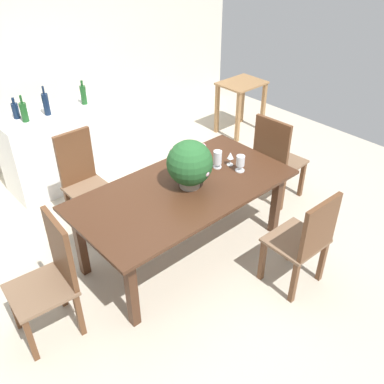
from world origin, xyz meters
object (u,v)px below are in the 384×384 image
chair_near_right (306,239)px  flower_centerpiece (190,164)px  chair_head_end (52,274)px  kitchen_counter (66,145)px  chair_foot_end (275,157)px  side_table (241,96)px  crystal_vase_left (218,158)px  wine_glass (230,156)px  wine_bottle_clear (46,104)px  chair_far_left (83,177)px  wine_bottle_dark (15,110)px  crystal_vase_center_near (240,162)px  wine_bottle_green (24,112)px  wine_bottle_amber (83,95)px  dining_table (184,196)px

chair_near_right → flower_centerpiece: bearing=-67.4°
chair_head_end → kitchen_counter: bearing=154.5°
chair_foot_end → side_table: chair_foot_end is taller
crystal_vase_left → wine_glass: 0.14m
wine_bottle_clear → side_table: bearing=-8.5°
chair_far_left → wine_bottle_dark: wine_bottle_dark is taller
crystal_vase_center_near → wine_bottle_clear: size_ratio=0.50×
wine_bottle_green → wine_bottle_clear: size_ratio=0.90×
wine_bottle_amber → kitchen_counter: bearing=163.7°
wine_bottle_amber → wine_bottle_green: (-0.71, -0.00, -0.00)m
dining_table → crystal_vase_center_near: (0.59, -0.14, 0.18)m
wine_bottle_green → flower_centerpiece: bearing=-70.8°
chair_head_end → kitchen_counter: (1.15, 1.96, -0.09)m
wine_glass → side_table: size_ratio=0.18×
wine_glass → wine_bottle_amber: bearing=104.7°
crystal_vase_center_near → kitchen_counter: 2.25m
side_table → wine_bottle_green: bearing=172.3°
chair_far_left → side_table: bearing=9.0°
chair_head_end → crystal_vase_left: 1.82m
chair_foot_end → wine_bottle_amber: size_ratio=3.73×
wine_glass → wine_bottle_green: wine_bottle_green is taller
crystal_vase_left → wine_bottle_green: bearing=120.5°
flower_centerpiece → wine_glass: size_ratio=3.30×
chair_head_end → wine_bottle_green: bearing=163.7°
flower_centerpiece → wine_bottle_green: (-0.65, 1.88, 0.07)m
dining_table → crystal_vase_left: bearing=6.3°
chair_head_end → flower_centerpiece: flower_centerpiece is taller
wine_bottle_green → wine_bottle_clear: 0.26m
wine_glass → flower_centerpiece: bearing=-177.8°
wine_bottle_dark → wine_bottle_clear: (0.29, -0.14, 0.03)m
dining_table → crystal_vase_left: (0.48, 0.05, 0.19)m
crystal_vase_left → crystal_vase_center_near: crystal_vase_left is taller
dining_table → flower_centerpiece: bearing=-14.4°
wine_bottle_clear → chair_near_right: bearing=-74.7°
crystal_vase_left → side_table: bearing=36.6°
kitchen_counter → wine_bottle_clear: bearing=-154.7°
chair_head_end → side_table: size_ratio=1.35×
dining_table → kitchen_counter: 1.97m
chair_near_right → wine_bottle_green: size_ratio=3.32×
flower_centerpiece → wine_bottle_clear: wine_bottle_clear is taller
chair_foot_end → wine_bottle_amber: (-1.20, 1.87, 0.48)m
crystal_vase_center_near → wine_bottle_green: 2.34m
crystal_vase_center_near → wine_bottle_amber: size_ratio=0.59×
crystal_vase_center_near → wine_bottle_green: bearing=120.6°
chair_foot_end → crystal_vase_left: bearing=82.9°
chair_far_left → wine_glass: 1.51m
chair_foot_end → crystal_vase_center_near: size_ratio=6.36×
crystal_vase_left → wine_bottle_dark: size_ratio=0.77×
kitchen_counter → crystal_vase_center_near: bearing=-70.0°
chair_foot_end → wine_bottle_clear: size_ratio=3.20×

